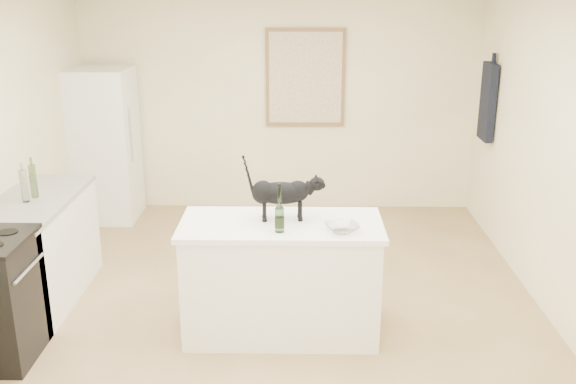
{
  "coord_description": "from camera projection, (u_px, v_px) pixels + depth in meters",
  "views": [
    {
      "loc": [
        0.22,
        -4.7,
        2.6
      ],
      "look_at": [
        0.15,
        -0.15,
        1.12
      ],
      "focal_mm": 40.65,
      "sensor_mm": 36.0,
      "label": 1
    }
  ],
  "objects": [
    {
      "name": "island_base",
      "position": [
        281.0,
        280.0,
        4.95
      ],
      "size": [
        1.44,
        0.67,
        0.86
      ],
      "primitive_type": "cube",
      "color": "white",
      "rests_on": "floor"
    },
    {
      "name": "counter_bottle_cluster",
      "position": [
        29.0,
        184.0,
        5.26
      ],
      "size": [
        0.09,
        0.17,
        0.28
      ],
      "color": "gray",
      "rests_on": "left_countertop"
    },
    {
      "name": "left_countertop",
      "position": [
        32.0,
        202.0,
        5.32
      ],
      "size": [
        0.62,
        1.44,
        0.04
      ],
      "primitive_type": "cube",
      "color": "gray",
      "rests_on": "left_cabinets"
    },
    {
      "name": "left_cabinets",
      "position": [
        39.0,
        252.0,
        5.45
      ],
      "size": [
        0.6,
        1.4,
        0.86
      ],
      "primitive_type": "cube",
      "color": "white",
      "rests_on": "floor"
    },
    {
      "name": "glass_bowl",
      "position": [
        342.0,
        228.0,
        4.62
      ],
      "size": [
        0.29,
        0.29,
        0.06
      ],
      "primitive_type": "imported",
      "rotation": [
        0.0,
        0.0,
        0.25
      ],
      "color": "silver",
      "rests_on": "island_top"
    },
    {
      "name": "artwork_canvas",
      "position": [
        305.0,
        78.0,
        7.36
      ],
      "size": [
        0.82,
        0.0,
        1.02
      ],
      "primitive_type": "cube",
      "color": "beige",
      "rests_on": "wall_back"
    },
    {
      "name": "artwork_frame",
      "position": [
        305.0,
        78.0,
        7.38
      ],
      "size": [
        0.9,
        0.03,
        1.1
      ],
      "primitive_type": "cube",
      "color": "brown",
      "rests_on": "wall_back"
    },
    {
      "name": "wine_bottle",
      "position": [
        279.0,
        211.0,
        4.58
      ],
      "size": [
        0.08,
        0.08,
        0.31
      ],
      "primitive_type": "cylinder",
      "rotation": [
        0.0,
        0.0,
        -0.25
      ],
      "color": "#235120",
      "rests_on": "island_top"
    },
    {
      "name": "wall_front",
      "position": [
        233.0,
        374.0,
        2.26
      ],
      "size": [
        4.5,
        0.0,
        4.5
      ],
      "primitive_type": "plane",
      "rotation": [
        -1.57,
        0.0,
        0.0
      ],
      "color": "#F6ECBF",
      "rests_on": "ground"
    },
    {
      "name": "hanging_garment",
      "position": [
        488.0,
        102.0,
        6.76
      ],
      "size": [
        0.08,
        0.34,
        0.8
      ],
      "primitive_type": "cube",
      "color": "black",
      "rests_on": "wall_right"
    },
    {
      "name": "wall_back",
      "position": [
        279.0,
        99.0,
        7.49
      ],
      "size": [
        4.5,
        0.0,
        4.5
      ],
      "primitive_type": "plane",
      "rotation": [
        1.57,
        0.0,
        0.0
      ],
      "color": "#F6ECBF",
      "rests_on": "ground"
    },
    {
      "name": "wall_right",
      "position": [
        571.0,
        164.0,
        4.84
      ],
      "size": [
        0.0,
        5.5,
        5.5
      ],
      "primitive_type": "plane",
      "rotation": [
        1.57,
        0.0,
        -1.57
      ],
      "color": "#F6ECBF",
      "rests_on": "ground"
    },
    {
      "name": "island_top",
      "position": [
        281.0,
        225.0,
        4.81
      ],
      "size": [
        1.5,
        0.7,
        0.04
      ],
      "primitive_type": "cube",
      "color": "white",
      "rests_on": "island_base"
    },
    {
      "name": "black_cat",
      "position": [
        281.0,
        196.0,
        4.81
      ],
      "size": [
        0.54,
        0.2,
        0.37
      ],
      "primitive_type": null,
      "rotation": [
        0.0,
        0.0,
        0.07
      ],
      "color": "black",
      "rests_on": "island_top"
    },
    {
      "name": "fridge",
      "position": [
        104.0,
        145.0,
        7.27
      ],
      "size": [
        0.68,
        0.68,
        1.7
      ],
      "primitive_type": "cube",
      "color": "white",
      "rests_on": "floor"
    },
    {
      "name": "floor",
      "position": [
        270.0,
        318.0,
        5.27
      ],
      "size": [
        5.5,
        5.5,
        0.0
      ],
      "primitive_type": "plane",
      "color": "tan",
      "rests_on": "ground"
    },
    {
      "name": "fridge_paper",
      "position": [
        132.0,
        108.0,
        7.17
      ],
      "size": [
        0.01,
        0.12,
        0.16
      ],
      "primitive_type": "cube",
      "rotation": [
        0.0,
        0.0,
        -0.04
      ],
      "color": "silver",
      "rests_on": "fridge"
    }
  ]
}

